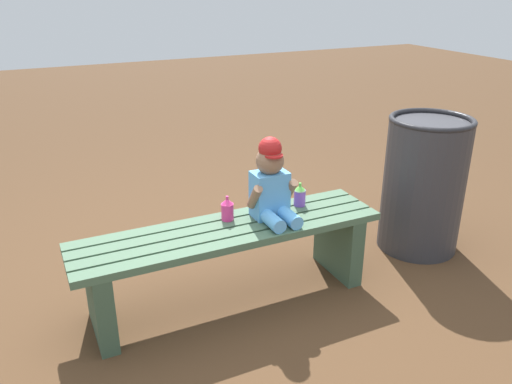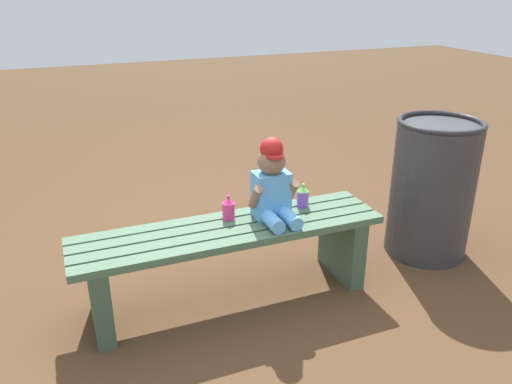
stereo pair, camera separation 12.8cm
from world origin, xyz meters
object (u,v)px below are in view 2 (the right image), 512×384
at_px(child_figure, 273,184).
at_px(park_bench, 230,251).
at_px(sippy_cup_right, 303,196).
at_px(sippy_cup_left, 228,208).
at_px(trash_bin, 432,188).

bearing_deg(child_figure, park_bench, -175.33).
relative_size(park_bench, sippy_cup_right, 12.02).
relative_size(sippy_cup_left, trash_bin, 0.16).
relative_size(child_figure, sippy_cup_left, 3.26).
xyz_separation_m(park_bench, sippy_cup_left, (0.02, 0.08, 0.19)).
bearing_deg(sippy_cup_right, trash_bin, -2.74).
bearing_deg(sippy_cup_right, sippy_cup_left, 180.00).
xyz_separation_m(child_figure, sippy_cup_right, (0.20, 0.06, -0.12)).
distance_m(sippy_cup_left, sippy_cup_right, 0.40).
relative_size(park_bench, sippy_cup_left, 12.02).
bearing_deg(park_bench, trash_bin, 2.08).
height_order(park_bench, sippy_cup_left, sippy_cup_left).
bearing_deg(child_figure, trash_bin, 1.48).
height_order(park_bench, sippy_cup_right, sippy_cup_right).
bearing_deg(trash_bin, park_bench, -177.92).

